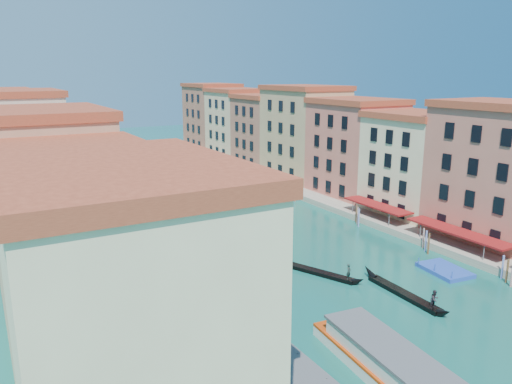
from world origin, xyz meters
TOP-DOWN VIEW (x-y plane):
  - left_bank_palazzos at (-26.00, 64.68)m, footprint 12.80×128.40m
  - right_bank_palazzos at (30.00, 65.00)m, footprint 12.80×128.40m
  - quay at (22.00, 65.00)m, footprint 4.00×140.00m
  - restaurant_awnings at (22.19, 23.00)m, footprint 3.20×44.55m
  - vaporetto_stop at (-16.00, 12.00)m, footprint 5.40×16.40m
  - mooring_poles_right at (19.10, 28.80)m, footprint 1.44×54.24m
  - mooring_poles_left at (-18.50, 12.00)m, footprint 0.24×8.24m
  - vaporetto_near at (-6.10, 6.00)m, footprint 6.02×18.76m
  - vaporetto_far at (0.55, 72.11)m, footprint 13.28×21.07m
  - gondola_fore at (1.63, 26.67)m, footprint 5.89×11.85m
  - gondola_right at (6.13, 16.99)m, footprint 1.57×13.37m
  - gondola_far at (7.00, 65.38)m, footprint 3.58×11.97m
  - motorboat_mid at (-4.18, 54.05)m, footprint 2.97×6.60m
  - motorboat_far at (1.39, 87.69)m, footprint 5.21×7.66m
  - blue_dock at (15.50, 19.67)m, footprint 4.70×6.46m

SIDE VIEW (x-z plane):
  - blue_dock at x=15.50m, z-range 0.00..0.50m
  - gondola_far at x=7.00m, z-range -0.51..1.21m
  - gondola_fore at x=1.63m, z-range -0.83..1.67m
  - quay at x=22.00m, z-range 0.00..1.00m
  - gondola_right at x=6.13m, z-range -0.82..1.84m
  - motorboat_mid at x=-4.18m, z-range -0.15..1.17m
  - motorboat_far at x=1.39m, z-range -0.17..1.36m
  - vaporetto_near at x=-6.10m, z-range -0.14..2.61m
  - mooring_poles_right at x=19.10m, z-range -0.30..2.90m
  - mooring_poles_left at x=-18.50m, z-range -0.30..2.90m
  - vaporetto_far at x=0.55m, z-range -0.16..2.97m
  - vaporetto_stop at x=-16.00m, z-range -0.38..3.27m
  - restaurant_awnings at x=22.19m, z-range 1.43..4.55m
  - left_bank_palazzos at x=-26.00m, z-range -0.79..20.21m
  - right_bank_palazzos at x=30.00m, z-range -0.75..20.25m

